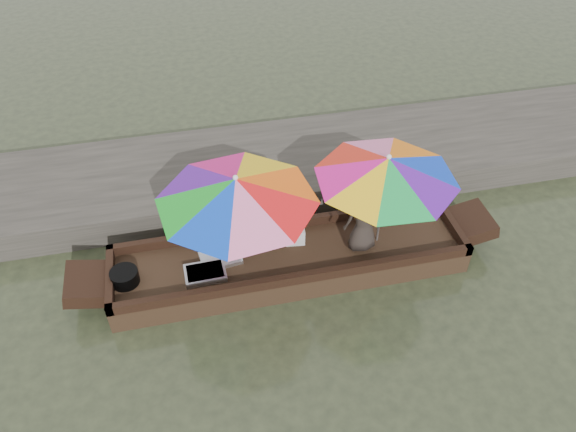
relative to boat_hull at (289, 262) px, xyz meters
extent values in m
plane|color=#272D1E|center=(0.00, 0.00, -0.17)|extent=(80.00, 80.00, 0.00)
cube|color=#2D2B26|center=(0.00, 2.20, 0.08)|extent=(22.00, 2.20, 0.50)
cube|color=black|center=(0.00, 0.00, 0.00)|extent=(5.13, 1.20, 0.35)
cylinder|color=black|center=(-2.32, -0.04, 0.28)|extent=(0.38, 0.38, 0.20)
cube|color=silver|center=(-1.23, -0.15, 0.22)|extent=(0.58, 0.41, 0.09)
cube|color=silver|center=(-0.99, 0.10, 0.21)|extent=(0.61, 0.46, 0.06)
cylinder|color=black|center=(-0.85, 0.27, 0.25)|extent=(0.30, 0.30, 0.14)
cube|color=silver|center=(0.13, 0.24, 0.30)|extent=(0.30, 0.25, 0.26)
imported|color=#2A231E|center=(1.05, -0.07, 0.73)|extent=(0.58, 0.41, 1.11)
camera|label=1|loc=(-1.24, -5.51, 6.03)|focal=35.00mm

